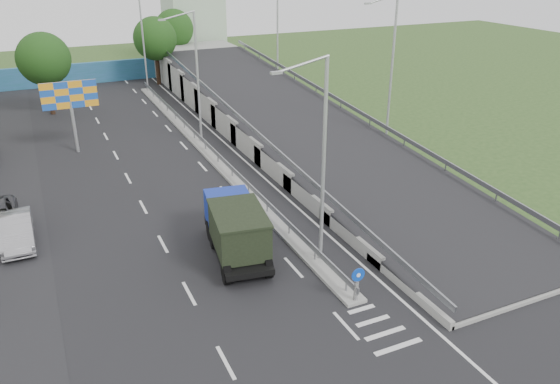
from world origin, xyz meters
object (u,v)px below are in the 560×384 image
lamp_post_far (141,36)px  lamp_post_near (320,153)px  lamp_post_mid (195,72)px  dump_truck (236,227)px  parked_car_b (16,231)px  billboard (70,99)px  sign_bollard (357,284)px  church (194,22)px

lamp_post_far → lamp_post_near: bearing=-90.0°
lamp_post_near → lamp_post_mid: same height
dump_truck → parked_car_b: (-10.18, 5.89, -0.79)m
lamp_post_near → billboard: lamp_post_near is taller
dump_truck → billboard: bearing=115.0°
lamp_post_near → dump_truck: size_ratio=1.52×
lamp_post_near → dump_truck: (-3.38, 2.44, -4.25)m
sign_bollard → church: size_ratio=0.12×
church → billboard: (-19.00, -32.00, -1.12)m
lamp_post_far → parked_car_b: bearing=-113.2°
lamp_post_near → church: size_ratio=0.73×
billboard → sign_bollard: bearing=-70.8°
church → dump_truck: size_ratio=2.08×
sign_bollard → church: bearing=80.2°
church → dump_truck: (-13.27, -51.56, -3.75)m
lamp_post_far → parked_car_b: (-13.56, -31.67, -5.04)m
billboard → dump_truck: size_ratio=0.83×
church → lamp_post_near: bearing=-100.4°
sign_bollard → lamp_post_mid: size_ratio=0.17×
parked_car_b → lamp_post_near: bearing=-32.1°
lamp_post_near → parked_car_b: (-13.56, 8.33, -5.04)m
lamp_post_mid → lamp_post_far: same height
lamp_post_near → parked_car_b: 16.70m
lamp_post_far → church: bearing=54.8°
sign_bollard → dump_truck: (-3.27, 6.26, 0.52)m
lamp_post_far → parked_car_b: size_ratio=2.17×
lamp_post_far → billboard: bearing=-116.8°
billboard → parked_car_b: 14.78m
sign_bollard → lamp_post_far: size_ratio=0.17×
lamp_post_near → church: 54.90m
sign_bollard → dump_truck: dump_truck is taller
lamp_post_near → parked_car_b: bearing=148.5°
lamp_post_near → lamp_post_far: 40.00m
billboard → parked_car_b: billboard is taller
lamp_post_far → lamp_post_mid: bearing=-90.0°
lamp_post_near → church: church is taller
lamp_post_far → church: 17.15m
sign_bollard → lamp_post_mid: 24.30m
parked_car_b → lamp_post_far: bearing=66.2°
lamp_post_mid → dump_truck: (-3.38, -17.56, -4.25)m
dump_truck → church: bearing=84.2°
lamp_post_near → parked_car_b: size_ratio=2.17×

